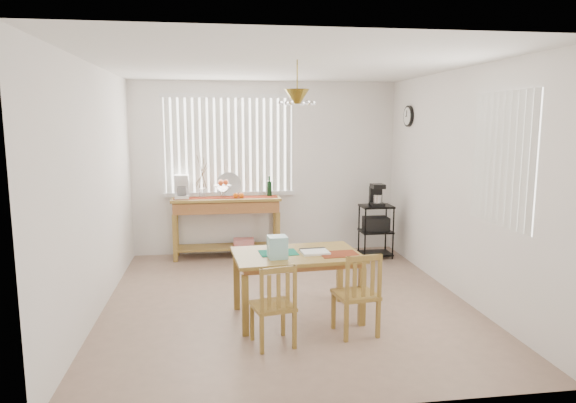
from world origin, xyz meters
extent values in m
cube|color=#9C7D6A|center=(0.00, 0.00, -0.01)|extent=(4.00, 4.50, 0.01)
cube|color=white|center=(0.00, 2.30, 1.30)|extent=(4.00, 0.10, 2.60)
cube|color=white|center=(0.00, -2.30, 1.30)|extent=(4.00, 0.10, 2.60)
cube|color=white|center=(-2.05, 0.00, 1.30)|extent=(0.10, 4.50, 2.60)
cube|color=white|center=(2.05, 0.00, 1.30)|extent=(0.10, 4.50, 2.60)
cube|color=white|center=(0.00, 0.00, 2.65)|extent=(4.00, 4.50, 0.10)
cube|color=white|center=(-0.55, 2.25, 1.65)|extent=(1.90, 0.01, 1.40)
cube|color=white|center=(-1.45, 2.23, 1.65)|extent=(0.07, 0.03, 1.40)
cube|color=white|center=(-1.34, 2.23, 1.65)|extent=(0.07, 0.03, 1.40)
cube|color=white|center=(-1.24, 2.23, 1.65)|extent=(0.07, 0.03, 1.40)
cube|color=white|center=(-1.13, 2.23, 1.65)|extent=(0.07, 0.03, 1.40)
cube|color=white|center=(-1.03, 2.23, 1.65)|extent=(0.07, 0.03, 1.40)
cube|color=white|center=(-0.92, 2.23, 1.65)|extent=(0.07, 0.03, 1.40)
cube|color=white|center=(-0.81, 2.23, 1.65)|extent=(0.07, 0.03, 1.40)
cube|color=white|center=(-0.71, 2.23, 1.65)|extent=(0.07, 0.03, 1.40)
cube|color=white|center=(-0.60, 2.23, 1.65)|extent=(0.07, 0.03, 1.40)
cube|color=white|center=(-0.50, 2.23, 1.65)|extent=(0.07, 0.03, 1.40)
cube|color=white|center=(-0.39, 2.23, 1.65)|extent=(0.07, 0.03, 1.40)
cube|color=white|center=(-0.29, 2.23, 1.65)|extent=(0.07, 0.03, 1.40)
cube|color=white|center=(-0.18, 2.23, 1.65)|extent=(0.07, 0.03, 1.40)
cube|color=white|center=(-0.08, 2.23, 1.65)|extent=(0.07, 0.03, 1.40)
cube|color=white|center=(0.03, 2.23, 1.65)|extent=(0.07, 0.03, 1.40)
cube|color=white|center=(0.14, 2.23, 1.65)|extent=(0.07, 0.03, 1.40)
cube|color=white|center=(0.24, 2.23, 1.65)|extent=(0.07, 0.03, 1.40)
cube|color=white|center=(0.35, 2.23, 1.65)|extent=(0.07, 0.03, 1.40)
cube|color=white|center=(-0.55, 2.22, 0.92)|extent=(1.98, 0.06, 0.06)
cube|color=white|center=(-0.55, 2.22, 2.38)|extent=(1.98, 0.06, 0.06)
cube|color=white|center=(2.00, -0.90, 1.65)|extent=(0.01, 1.10, 1.30)
cube|color=white|center=(1.99, -1.40, 1.65)|extent=(0.03, 0.07, 1.30)
cube|color=white|center=(1.99, -1.29, 1.65)|extent=(0.03, 0.07, 1.30)
cube|color=white|center=(1.99, -1.18, 1.65)|extent=(0.03, 0.07, 1.30)
cube|color=white|center=(1.99, -1.07, 1.65)|extent=(0.03, 0.07, 1.30)
cube|color=white|center=(1.99, -0.96, 1.65)|extent=(0.03, 0.07, 1.30)
cube|color=white|center=(1.99, -0.85, 1.65)|extent=(0.03, 0.07, 1.30)
cube|color=white|center=(1.99, -0.74, 1.65)|extent=(0.03, 0.07, 1.30)
cube|color=white|center=(1.99, -0.63, 1.65)|extent=(0.03, 0.07, 1.30)
cube|color=white|center=(1.99, -0.52, 1.65)|extent=(0.03, 0.07, 1.30)
cube|color=white|center=(1.99, -0.41, 1.65)|extent=(0.03, 0.07, 1.30)
cylinder|color=black|center=(1.98, 1.55, 2.08)|extent=(0.04, 0.30, 0.30)
cylinder|color=white|center=(1.95, 1.55, 2.08)|extent=(0.01, 0.25, 0.25)
cylinder|color=olive|center=(0.04, -0.49, 2.43)|extent=(0.01, 0.01, 0.34)
cone|color=olive|center=(0.04, -0.49, 2.25)|extent=(0.24, 0.24, 0.14)
sphere|color=white|center=(0.20, -0.49, 2.19)|extent=(0.05, 0.05, 0.05)
sphere|color=white|center=(0.12, -0.36, 2.19)|extent=(0.05, 0.05, 0.05)
sphere|color=white|center=(-0.04, -0.36, 2.19)|extent=(0.05, 0.05, 0.05)
sphere|color=white|center=(-0.12, -0.49, 2.19)|extent=(0.05, 0.05, 0.05)
sphere|color=white|center=(-0.04, -0.63, 2.19)|extent=(0.05, 0.05, 0.05)
sphere|color=white|center=(0.12, -0.63, 2.19)|extent=(0.05, 0.05, 0.05)
cube|color=olive|center=(-0.61, 2.01, 0.88)|extent=(1.59, 0.45, 0.04)
cube|color=#A26635|center=(-0.61, 2.01, 0.77)|extent=(1.53, 0.41, 0.16)
cube|color=olive|center=(-1.36, 1.83, 0.34)|extent=(0.06, 0.06, 0.69)
cube|color=olive|center=(0.13, 1.83, 0.34)|extent=(0.06, 0.06, 0.69)
cube|color=olive|center=(-1.36, 2.18, 0.34)|extent=(0.06, 0.06, 0.69)
cube|color=olive|center=(0.13, 2.18, 0.34)|extent=(0.06, 0.06, 0.69)
cube|color=olive|center=(-0.61, 2.01, 0.15)|extent=(1.47, 0.39, 0.03)
cube|color=red|center=(-0.36, 2.01, 0.21)|extent=(0.30, 0.22, 0.10)
cube|color=maroon|center=(-0.61, 2.01, 0.90)|extent=(1.51, 0.25, 0.01)
cube|color=white|center=(-1.25, 2.01, 0.92)|extent=(0.20, 0.24, 0.05)
cube|color=white|center=(-1.25, 2.09, 1.05)|extent=(0.20, 0.08, 0.30)
cube|color=white|center=(-1.25, 1.99, 1.21)|extent=(0.20, 0.22, 0.07)
cylinder|color=white|center=(-1.25, 1.98, 1.01)|extent=(0.13, 0.13, 0.13)
cylinder|color=white|center=(-0.66, 1.99, 0.95)|extent=(0.05, 0.05, 0.10)
cone|color=white|center=(-0.66, 1.99, 1.04)|extent=(0.26, 0.26, 0.09)
sphere|color=red|center=(-0.61, 1.99, 1.13)|extent=(0.08, 0.08, 0.08)
sphere|color=red|center=(-0.69, 2.03, 1.13)|extent=(0.08, 0.08, 0.08)
sphere|color=red|center=(-0.69, 1.94, 1.13)|extent=(0.08, 0.08, 0.08)
sphere|color=#DF5B0B|center=(-0.47, 1.93, 0.94)|extent=(0.08, 0.08, 0.08)
sphere|color=#DF5B0B|center=(-0.39, 1.93, 0.94)|extent=(0.08, 0.08, 0.08)
cylinder|color=silver|center=(-0.56, 2.19, 1.08)|extent=(0.36, 0.09, 0.35)
cylinder|color=white|center=(-0.96, 2.06, 0.97)|extent=(0.08, 0.08, 0.14)
cylinder|color=#4C3823|center=(-0.96, 2.06, 1.26)|extent=(0.09, 0.04, 0.44)
cylinder|color=#4C3823|center=(-0.96, 2.06, 1.28)|extent=(0.14, 0.06, 0.48)
cylinder|color=#4C3823|center=(-0.96, 2.06, 1.23)|extent=(0.17, 0.08, 0.36)
cylinder|color=#4C3823|center=(-0.96, 2.06, 1.31)|extent=(0.06, 0.03, 0.55)
cylinder|color=#4C3823|center=(-0.96, 2.06, 1.22)|extent=(0.22, 0.10, 0.31)
cylinder|color=black|center=(0.03, 2.06, 1.01)|extent=(0.07, 0.07, 0.23)
cylinder|color=black|center=(0.03, 2.06, 1.16)|extent=(0.03, 0.03, 0.08)
cylinder|color=black|center=(1.37, 1.52, 0.39)|extent=(0.02, 0.02, 0.78)
cylinder|color=black|center=(1.79, 1.52, 0.39)|extent=(0.02, 0.02, 0.78)
cylinder|color=black|center=(1.37, 1.85, 0.39)|extent=(0.02, 0.02, 0.78)
cylinder|color=black|center=(1.79, 1.85, 0.39)|extent=(0.02, 0.02, 0.78)
cube|color=black|center=(1.58, 1.68, 0.77)|extent=(0.46, 0.37, 0.03)
cube|color=black|center=(1.58, 1.68, 0.39)|extent=(0.46, 0.37, 0.02)
cube|color=black|center=(1.58, 1.68, 0.06)|extent=(0.46, 0.37, 0.02)
cube|color=black|center=(1.58, 1.68, 0.50)|extent=(0.35, 0.28, 0.20)
cube|color=black|center=(1.58, 1.66, 0.80)|extent=(0.18, 0.22, 0.05)
cube|color=black|center=(1.58, 1.74, 0.92)|extent=(0.18, 0.07, 0.28)
cube|color=black|center=(1.58, 1.66, 1.07)|extent=(0.18, 0.20, 0.06)
cylinder|color=silver|center=(1.58, 1.65, 0.89)|extent=(0.12, 0.12, 0.12)
cube|color=olive|center=(0.04, -0.49, 0.66)|extent=(1.33, 0.91, 0.04)
cube|color=#A26635|center=(0.04, -0.49, 0.62)|extent=(1.23, 0.81, 0.05)
cube|color=olive|center=(-0.51, -0.89, 0.30)|extent=(0.07, 0.07, 0.59)
cube|color=olive|center=(0.65, -0.81, 0.30)|extent=(0.07, 0.07, 0.59)
cube|color=olive|center=(-0.56, -0.18, 0.30)|extent=(0.07, 0.07, 0.59)
cube|color=olive|center=(0.59, -0.10, 0.30)|extent=(0.07, 0.07, 0.59)
cube|color=#15785B|center=(-0.14, -0.46, 0.68)|extent=(0.40, 0.30, 0.01)
cube|color=maroon|center=(0.46, -0.60, 0.68)|extent=(0.40, 0.30, 0.01)
cube|color=white|center=(0.22, -0.53, 0.69)|extent=(0.29, 0.24, 0.02)
cube|color=black|center=(0.22, -0.41, 0.69)|extent=(0.27, 0.05, 0.03)
cube|color=#94D2D8|center=(-0.18, -0.65, 0.79)|extent=(0.19, 0.19, 0.22)
cube|color=olive|center=(-0.28, -1.12, 0.36)|extent=(0.42, 0.42, 0.03)
cube|color=olive|center=(-0.16, -0.94, 0.17)|extent=(0.04, 0.04, 0.35)
cube|color=olive|center=(-0.46, -1.00, 0.17)|extent=(0.04, 0.04, 0.35)
cube|color=olive|center=(-0.10, -1.24, 0.17)|extent=(0.04, 0.04, 0.35)
cube|color=olive|center=(-0.40, -1.30, 0.17)|extent=(0.04, 0.04, 0.35)
cube|color=olive|center=(-0.10, -1.25, 0.58)|extent=(0.04, 0.04, 0.39)
cube|color=olive|center=(-0.39, -1.31, 0.58)|extent=(0.04, 0.04, 0.39)
cube|color=olive|center=(-0.25, -1.28, 0.74)|extent=(0.32, 0.09, 0.05)
cube|color=olive|center=(-0.16, -1.26, 0.56)|extent=(0.04, 0.02, 0.31)
cube|color=olive|center=(-0.25, -1.28, 0.56)|extent=(0.04, 0.02, 0.31)
cube|color=olive|center=(-0.33, -1.30, 0.56)|extent=(0.04, 0.02, 0.31)
cube|color=olive|center=(0.53, -0.98, 0.38)|extent=(0.42, 0.42, 0.04)
cube|color=olive|center=(0.67, -0.80, 0.18)|extent=(0.04, 0.04, 0.37)
cube|color=olive|center=(0.35, -0.85, 0.18)|extent=(0.04, 0.04, 0.37)
cube|color=olive|center=(0.71, -1.12, 0.18)|extent=(0.04, 0.04, 0.37)
cube|color=olive|center=(0.39, -1.17, 0.18)|extent=(0.04, 0.04, 0.37)
cube|color=olive|center=(0.71, -1.13, 0.61)|extent=(0.04, 0.04, 0.41)
cube|color=olive|center=(0.40, -1.17, 0.61)|extent=(0.04, 0.04, 0.41)
cube|color=olive|center=(0.55, -1.15, 0.79)|extent=(0.34, 0.08, 0.05)
cube|color=olive|center=(0.64, -1.14, 0.59)|extent=(0.04, 0.02, 0.33)
cube|color=olive|center=(0.55, -1.15, 0.59)|extent=(0.04, 0.02, 0.33)
cube|color=olive|center=(0.47, -1.16, 0.59)|extent=(0.04, 0.02, 0.33)
camera|label=1|loc=(-0.77, -5.52, 2.02)|focal=32.00mm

